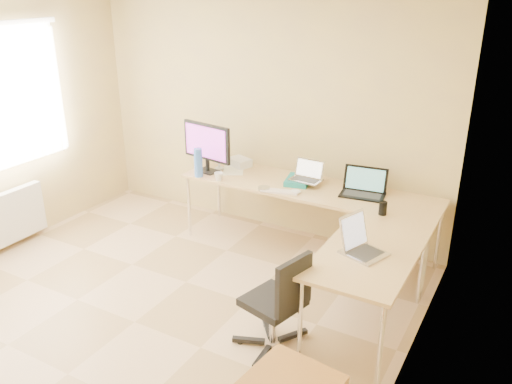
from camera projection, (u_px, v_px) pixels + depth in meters
The scene contains 21 objects.
floor at pixel (135, 322), 4.40m from camera, with size 4.50×4.50×0.00m, color tan.
wall_back at pixel (264, 114), 5.73m from camera, with size 4.50×4.50×0.00m, color tan.
wall_right at pixel (399, 241), 2.96m from camera, with size 4.50×4.50×0.00m, color tan.
desk_main at pixel (306, 219), 5.43m from camera, with size 2.65×0.70×0.73m, color tan.
desk_return at pixel (366, 291), 4.18m from camera, with size 0.70×1.30×0.73m, color tan.
monitor at pixel (207, 148), 5.60m from camera, with size 0.63×0.20×0.54m, color black.
book_stack at pixel (298, 180), 5.38m from camera, with size 0.23×0.32×0.05m, color #167778.
laptop_center at pixel (306, 171), 5.26m from camera, with size 0.31×0.24×0.20m, color #A1A2A6.
laptop_black at pixel (363, 183), 5.02m from camera, with size 0.42×0.31×0.27m, color black.
keyboard at pixel (279, 191), 5.14m from camera, with size 0.37×0.10×0.02m, color silver.
mouse at pixel (296, 191), 5.12m from camera, with size 0.10×0.07×0.04m, color silver.
mug at pixel (219, 177), 5.43m from camera, with size 0.09×0.09×0.09m, color white.
cd_stack at pixel (264, 189), 5.20m from camera, with size 0.12×0.12×0.03m, color silver.
water_bottle at pixel (198, 163), 5.50m from camera, with size 0.09×0.09×0.31m, color #3B6ECE.
papers at pixel (233, 170), 5.73m from camera, with size 0.22×0.31×0.01m, color white.
white_box at pixel (239, 162), 5.85m from camera, with size 0.25×0.18×0.09m, color white.
desk_fan at pixel (219, 157), 5.72m from camera, with size 0.22×0.22×0.28m, color white.
black_cup at pixel (383, 208), 4.64m from camera, with size 0.07×0.07×0.12m, color black.
laptop_return at pixel (365, 240), 3.94m from camera, with size 0.28×0.35×0.24m, color #BAB8C8.
office_chair at pixel (273, 291), 3.93m from camera, with size 0.51×0.51×0.86m, color black.
radiator at pixel (10, 217), 5.52m from camera, with size 0.09×0.80×0.55m, color white.
Camera 1 is at (2.69, -2.69, 2.67)m, focal length 36.82 mm.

